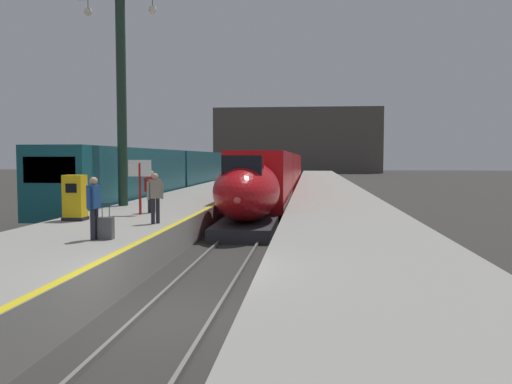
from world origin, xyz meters
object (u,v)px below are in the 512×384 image
Objects in this scene: regional_train_adjacent at (167,173)px; station_column_mid at (121,78)px; highspeed_train_main at (279,172)px; passenger_far_waiting at (155,194)px; departure_info_board at (140,176)px; ticket_machine_yellow at (75,199)px; passenger_mid_platform at (151,188)px; passenger_near_edge at (94,203)px; rolling_suitcase at (106,228)px.

station_column_mid is at bearing -81.94° from regional_train_adjacent.
highspeed_train_main reaches higher than passenger_far_waiting.
ticket_machine_yellow is at bearing -129.13° from departure_info_board.
station_column_mid is at bearing 93.49° from ticket_machine_yellow.
ticket_machine_yellow is 2.76m from departure_info_board.
ticket_machine_yellow is (0.35, -5.73, -5.10)m from station_column_mid.
passenger_far_waiting reaches higher than ticket_machine_yellow.
highspeed_train_main reaches higher than passenger_mid_platform.
regional_train_adjacent is 18.99m from passenger_mid_platform.
station_column_mid reaches higher than highspeed_train_main.
passenger_near_edge is at bearing -78.84° from regional_train_adjacent.
departure_info_board is (-0.22, -0.75, 0.52)m from passenger_mid_platform.
highspeed_train_main is 1.54× the size of regional_train_adjacent.
passenger_mid_platform is (-3.65, -26.19, 0.08)m from highspeed_train_main.
station_column_mid is at bearing 127.56° from passenger_mid_platform.
highspeed_train_main reaches higher than ticket_machine_yellow.
departure_info_board reaches higher than rolling_suitcase.
departure_info_board is at bearing 99.92° from rolling_suitcase.
passenger_near_edge is 0.80× the size of departure_info_board.
station_column_mid reaches higher than ticket_machine_yellow.
regional_train_adjacent is 22.59m from passenger_far_waiting.
highspeed_train_main is 27.22m from departure_info_board.
regional_train_adjacent is 17.26× the size of departure_info_board.
ticket_machine_yellow is (-5.55, -29.00, -0.17)m from highspeed_train_main.
ticket_machine_yellow is (-1.90, -2.81, -0.25)m from passenger_mid_platform.
passenger_far_waiting is (1.18, -3.41, 0.00)m from passenger_mid_platform.
passenger_near_edge reaches higher than rolling_suitcase.
departure_info_board reaches higher than ticket_machine_yellow.
passenger_near_edge is 3.60m from passenger_far_waiting.
highspeed_train_main is 33.39× the size of passenger_mid_platform.
passenger_near_edge is at bearing -99.80° from passenger_far_waiting.
passenger_mid_platform is 1.06× the size of ticket_machine_yellow.
station_column_mid is 6.03m from departure_info_board.
passenger_far_waiting is 3.53m from rolling_suitcase.
passenger_near_edge is 6.28m from departure_info_board.
rolling_suitcase is at bearing -82.95° from passenger_mid_platform.
station_column_mid is at bearing 107.55° from rolling_suitcase.
passenger_mid_platform is 1.00× the size of passenger_far_waiting.
regional_train_adjacent is 21.43m from ticket_machine_yellow.
highspeed_train_main reaches higher than passenger_near_edge.
rolling_suitcase is (0.28, 0.10, -0.69)m from passenger_near_edge.
regional_train_adjacent is 16.41m from station_column_mid.
rolling_suitcase is 6.32m from departure_info_board.
departure_info_board is at bearing -77.60° from regional_train_adjacent.
highspeed_train_main is at bearing 43.63° from regional_train_adjacent.
departure_info_board is at bearing -98.18° from highspeed_train_main.
rolling_suitcase is 0.46× the size of departure_info_board.
passenger_mid_platform is at bearing 73.74° from departure_info_board.
regional_train_adjacent reaches higher than departure_info_board.
ticket_machine_yellow is (-2.74, 4.05, 0.44)m from rolling_suitcase.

